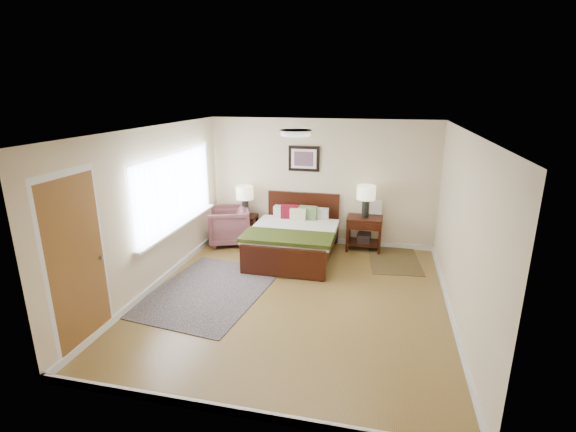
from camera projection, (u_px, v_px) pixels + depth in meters
The scene contains 18 objects.
floor at pixel (295, 297), 6.33m from camera, with size 5.00×5.00×0.00m, color brown.
back_wall at pixel (321, 183), 8.30m from camera, with size 4.50×0.04×2.50m, color beige.
front_wall at pixel (236, 301), 3.63m from camera, with size 4.50×0.04×2.50m, color beige.
left_wall at pixel (153, 209), 6.45m from camera, with size 0.04×5.00×2.50m, color beige.
right_wall at pixel (462, 230), 5.48m from camera, with size 0.04×5.00×2.50m, color beige.
ceiling at pixel (296, 130), 5.60m from camera, with size 4.50×5.00×0.02m, color white.
window at pixel (177, 191), 7.05m from camera, with size 0.11×2.72×1.32m.
door at pixel (77, 264), 4.86m from camera, with size 0.06×1.00×2.18m.
ceil_fixture at pixel (296, 133), 5.61m from camera, with size 0.44×0.44×0.08m.
bed at pixel (294, 233), 7.73m from camera, with size 1.58×1.89×1.02m.
wall_art at pixel (304, 159), 8.21m from camera, with size 0.62×0.05×0.50m.
nightstand_left at pixel (245, 221), 8.63m from camera, with size 0.45×0.40×0.53m.
nightstand_right at pixel (364, 230), 8.12m from camera, with size 0.67×0.50×0.66m.
lamp_left at pixel (245, 195), 8.49m from camera, with size 0.35×0.35×0.61m.
lamp_right at pixel (366, 195), 7.93m from camera, with size 0.35×0.35×0.61m.
armchair at pixel (229, 226), 8.47m from camera, with size 0.80×0.82×0.75m, color brown.
rug_persian at pixel (209, 291), 6.52m from camera, with size 1.64×2.32×0.01m, color #0C143D.
rug_navy at pixel (394, 260), 7.68m from camera, with size 0.88×1.32×0.01m, color black.
Camera 1 is at (1.17, -5.58, 3.01)m, focal length 26.00 mm.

